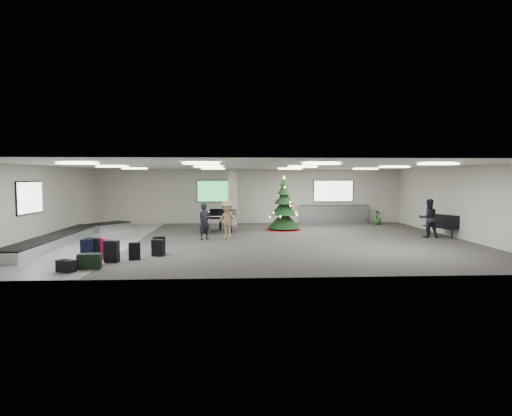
{
  "coord_description": "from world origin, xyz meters",
  "views": [
    {
      "loc": [
        -0.95,
        -18.23,
        2.66
      ],
      "look_at": [
        0.07,
        1.0,
        1.32
      ],
      "focal_mm": 30.0,
      "sensor_mm": 36.0,
      "label": 1
    }
  ],
  "objects": [
    {
      "name": "suitcase_5",
      "position": [
        -5.54,
        -4.12,
        0.36
      ],
      "size": [
        0.52,
        0.35,
        0.74
      ],
      "rotation": [
        0.0,
        0.0,
        -0.21
      ],
      "color": "black",
      "rests_on": "ground"
    },
    {
      "name": "baggage_carousel",
      "position": [
        -7.84,
        -0.08,
        0.21
      ],
      "size": [
        2.28,
        9.71,
        0.43
      ],
      "color": "silver",
      "rests_on": "ground"
    },
    {
      "name": "bench",
      "position": [
        8.57,
        0.62,
        0.57
      ],
      "size": [
        1.09,
        1.67,
        1.01
      ],
      "rotation": [
        0.0,
        0.0,
        0.37
      ],
      "color": "black",
      "rests_on": "ground"
    },
    {
      "name": "pink_suitcase",
      "position": [
        -5.34,
        -4.03,
        0.34
      ],
      "size": [
        0.48,
        0.34,
        0.71
      ],
      "rotation": [
        0.0,
        0.0,
        -0.22
      ],
      "color": "#E81E7D",
      "rests_on": "ground"
    },
    {
      "name": "christmas_tree",
      "position": [
        1.63,
        3.52,
        0.96
      ],
      "size": [
        1.97,
        1.97,
        2.82
      ],
      "color": "maroon",
      "rests_on": "ground"
    },
    {
      "name": "suitcase_7",
      "position": [
        -3.54,
        -3.6,
        0.28
      ],
      "size": [
        0.42,
        0.27,
        0.59
      ],
      "rotation": [
        0.0,
        0.0,
        -0.16
      ],
      "color": "black",
      "rests_on": "ground"
    },
    {
      "name": "traveler_bench",
      "position": [
        7.81,
        0.44,
        0.86
      ],
      "size": [
        0.89,
        0.72,
        1.73
      ],
      "primitive_type": "imported",
      "rotation": [
        0.0,
        0.0,
        3.07
      ],
      "color": "black",
      "rests_on": "ground"
    },
    {
      "name": "green_duffel",
      "position": [
        -5.19,
        -5.55,
        0.22
      ],
      "size": [
        0.7,
        0.4,
        0.47
      ],
      "rotation": [
        0.0,
        0.0,
        0.1
      ],
      "color": "black",
      "rests_on": "ground"
    },
    {
      "name": "traveler_b",
      "position": [
        -1.24,
        0.54,
        0.84
      ],
      "size": [
        1.25,
        1.1,
        1.68
      ],
      "primitive_type": "imported",
      "rotation": [
        0.0,
        0.0,
        -0.56
      ],
      "color": "#8F7958",
      "rests_on": "ground"
    },
    {
      "name": "suitcase_1",
      "position": [
        -4.19,
        -4.23,
        0.28
      ],
      "size": [
        0.41,
        0.29,
        0.58
      ],
      "rotation": [
        0.0,
        0.0,
        0.29
      ],
      "color": "black",
      "rests_on": "ground"
    },
    {
      "name": "suitcase_3",
      "position": [
        -3.55,
        -3.28,
        0.32
      ],
      "size": [
        0.46,
        0.33,
        0.65
      ],
      "rotation": [
        0.0,
        0.0,
        0.25
      ],
      "color": "black",
      "rests_on": "ground"
    },
    {
      "name": "traveler_a",
      "position": [
        -2.2,
        0.26,
        0.79
      ],
      "size": [
        0.68,
        0.67,
        1.58
      ],
      "primitive_type": "imported",
      "rotation": [
        0.0,
        0.0,
        0.76
      ],
      "color": "black",
      "rests_on": "ground"
    },
    {
      "name": "service_counter",
      "position": [
        5.0,
        6.65,
        0.55
      ],
      "size": [
        4.05,
        0.65,
        1.08
      ],
      "color": "silver",
      "rests_on": "ground"
    },
    {
      "name": "black_duffel",
      "position": [
        -5.71,
        -5.98,
        0.17
      ],
      "size": [
        0.6,
        0.5,
        0.36
      ],
      "rotation": [
        0.0,
        0.0,
        -0.5
      ],
      "color": "black",
      "rests_on": "ground"
    },
    {
      "name": "grand_piano",
      "position": [
        -1.68,
        3.0,
        0.85
      ],
      "size": [
        1.75,
        2.19,
        1.2
      ],
      "rotation": [
        0.0,
        0.0,
        -0.06
      ],
      "color": "black",
      "rests_on": "ground"
    },
    {
      "name": "navy_suitcase",
      "position": [
        -5.68,
        -4.16,
        0.34
      ],
      "size": [
        0.5,
        0.37,
        0.7
      ],
      "rotation": [
        0.0,
        0.0,
        -0.29
      ],
      "color": "black",
      "rests_on": "ground"
    },
    {
      "name": "room_envelope",
      "position": [
        -0.38,
        0.67,
        2.33
      ],
      "size": [
        18.02,
        14.02,
        3.21
      ],
      "color": "#ACA99D",
      "rests_on": "ground"
    },
    {
      "name": "ground",
      "position": [
        0.0,
        0.0,
        0.0
      ],
      "size": [
        18.0,
        18.0,
        0.0
      ],
      "primitive_type": "plane",
      "color": "#33312E",
      "rests_on": "ground"
    },
    {
      "name": "potted_plant_right",
      "position": [
        7.28,
        5.71,
        0.43
      ],
      "size": [
        0.54,
        0.54,
        0.86
      ],
      "primitive_type": "imported",
      "rotation": [
        0.0,
        0.0,
        1.7
      ],
      "color": "#143F17",
      "rests_on": "ground"
    },
    {
      "name": "potted_plant_left",
      "position": [
        2.1,
        5.77,
        0.43
      ],
      "size": [
        0.61,
        0.58,
        0.86
      ],
      "primitive_type": "imported",
      "rotation": [
        0.0,
        0.0,
        0.61
      ],
      "color": "#143F17",
      "rests_on": "ground"
    },
    {
      "name": "suitcase_0",
      "position": [
        -4.82,
        -4.59,
        0.34
      ],
      "size": [
        0.48,
        0.32,
        0.71
      ],
      "rotation": [
        0.0,
        0.0,
        -0.19
      ],
      "color": "black",
      "rests_on": "ground"
    }
  ]
}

